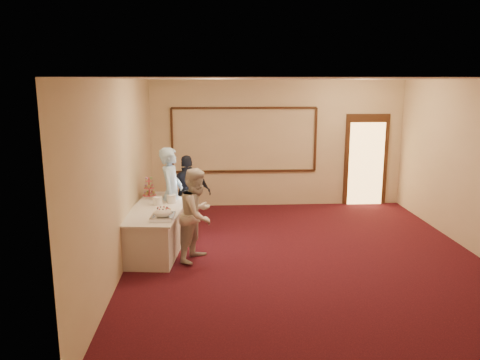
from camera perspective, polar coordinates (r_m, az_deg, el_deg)
The scene contains 14 objects.
floor at distance 8.21m, azimuth 7.89°, elevation -9.31°, with size 7.00×7.00×0.00m, color black.
room_walls at distance 7.71m, azimuth 8.32°, elevation 4.85°, with size 6.04×7.04×3.02m.
wall_molding at distance 11.08m, azimuth 0.54°, elevation 4.91°, with size 3.45×0.04×1.55m.
doorway at distance 11.72m, azimuth 15.10°, elevation 2.31°, with size 1.05×0.07×2.20m.
buffet_table at distance 8.57m, azimuth -9.92°, elevation -5.71°, with size 1.14×2.41×0.77m.
pavlova_tray at distance 7.70m, azimuth -9.39°, elevation -4.14°, with size 0.38×0.52×0.18m.
cupcake_stand at distance 9.31m, azimuth -11.01°, elevation -1.00°, with size 0.27×0.27×0.39m.
plate_stack_a at distance 8.59m, azimuth -10.00°, elevation -2.52°, with size 0.17×0.17×0.14m.
plate_stack_b at distance 8.68m, azimuth -8.37°, elevation -2.28°, with size 0.18×0.18×0.15m.
tart at distance 8.09m, azimuth -9.18°, elevation -3.74°, with size 0.25×0.25×0.05m.
man at distance 8.94m, azimuth -8.35°, elevation -1.64°, with size 0.64×0.42×1.76m, color #9FCBF7.
woman at distance 7.85m, azimuth -5.24°, elevation -4.21°, with size 0.76×0.59×1.57m, color beige.
guest at distance 9.28m, azimuth -6.34°, elevation -1.74°, with size 0.91×0.38×1.55m, color black.
camera_flash at distance 9.02m, azimuth -5.76°, elevation 0.39°, with size 0.07×0.04×0.05m, color white.
Camera 1 is at (-1.57, -7.49, 2.97)m, focal length 35.00 mm.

